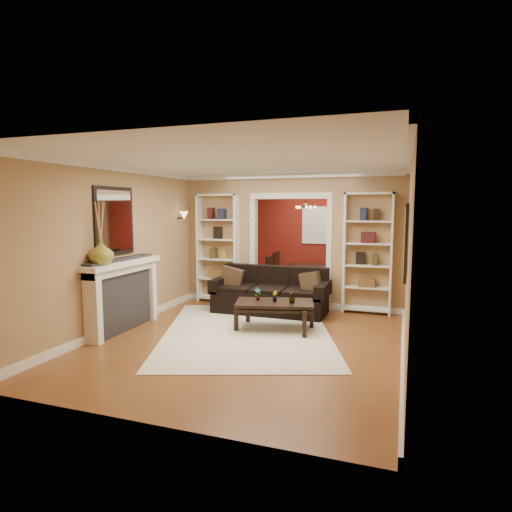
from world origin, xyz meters
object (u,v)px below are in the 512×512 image
at_px(fireplace, 124,296).
at_px(coffee_table, 274,316).
at_px(bookshelf_left, 218,248).
at_px(bookshelf_right, 368,254).
at_px(sofa, 270,290).
at_px(dining_table, 305,280).

bearing_deg(fireplace, coffee_table, 20.33).
xyz_separation_m(bookshelf_left, bookshelf_right, (3.10, 0.00, 0.00)).
bearing_deg(fireplace, sofa, 45.92).
distance_m(bookshelf_right, fireplace, 4.47).
xyz_separation_m(coffee_table, bookshelf_right, (1.34, 1.68, 0.91)).
distance_m(coffee_table, bookshelf_right, 2.33).
relative_size(sofa, dining_table, 1.30).
bearing_deg(sofa, bookshelf_right, 18.32).
height_order(bookshelf_right, dining_table, bookshelf_right).
relative_size(coffee_table, dining_table, 0.74).
height_order(coffee_table, fireplace, fireplace).
relative_size(coffee_table, fireplace, 0.74).
xyz_separation_m(sofa, coffee_table, (0.42, -1.10, -0.20)).
distance_m(sofa, coffee_table, 1.19).
distance_m(bookshelf_left, dining_table, 2.37).
height_order(bookshelf_left, fireplace, bookshelf_left).
bearing_deg(dining_table, fireplace, 153.26).
bearing_deg(coffee_table, bookshelf_left, 121.89).
relative_size(sofa, bookshelf_left, 0.97).
distance_m(bookshelf_right, dining_table, 2.39).
bearing_deg(bookshelf_left, coffee_table, -43.53).
xyz_separation_m(coffee_table, dining_table, (-0.23, 3.27, 0.06)).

